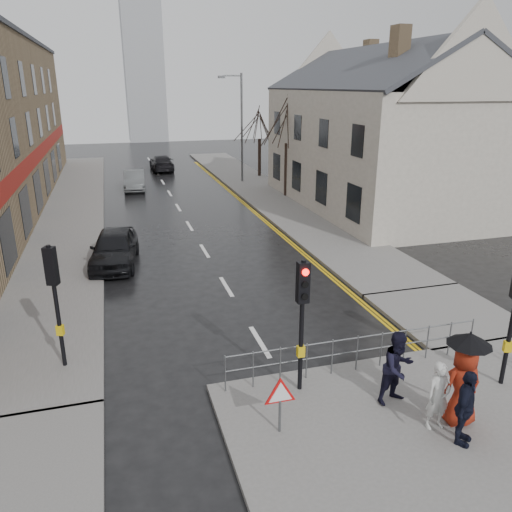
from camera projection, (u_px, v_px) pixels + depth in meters
ground at (295, 399)px, 12.25m from camera, size 120.00×120.00×0.00m
near_pavement at (499, 472)px, 9.84m from camera, size 10.00×9.00×0.14m
left_pavement at (71, 206)px, 31.40m from camera, size 4.00×44.00×0.14m
right_pavement at (259, 189)px, 36.64m from camera, size 4.00×40.00×0.14m
pavement_bridge_right at (446, 314)px, 16.66m from camera, size 4.00×4.20×0.14m
building_right_cream at (379, 129)px, 30.20m from camera, size 9.00×16.40×10.10m
church_tower at (144, 71)px, 66.02m from camera, size 5.00×5.00×18.00m
traffic_signal_near_left at (302, 303)px, 11.68m from camera, size 0.28×0.27×3.40m
traffic_signal_far_left at (54, 285)px, 12.73m from camera, size 0.34×0.33×3.40m
guard_railing_front at (357, 345)px, 13.03m from camera, size 7.14×0.04×1.00m
warning_sign at (280, 396)px, 10.60m from camera, size 0.80×0.07×1.35m
street_lamp at (239, 121)px, 37.68m from camera, size 1.83×0.25×8.00m
tree_near at (287, 120)px, 32.53m from camera, size 2.40×2.40×6.58m
tree_far at (260, 122)px, 40.16m from camera, size 2.40×2.40×5.64m
pedestrian_a at (438, 396)px, 10.80m from camera, size 0.58×0.38×1.59m
pedestrian_b at (398, 368)px, 11.65m from camera, size 1.01×0.86×1.81m
pedestrian_with_umbrella at (464, 377)px, 10.82m from camera, size 0.96×0.96×2.23m
pedestrian_d at (465, 408)px, 10.30m from camera, size 1.02×0.97×1.70m
car_parked at (114, 248)px, 21.13m from camera, size 2.37×4.67×1.53m
car_mid at (134, 180)px, 36.41m from camera, size 1.71×4.26×1.38m
car_far at (162, 163)px, 44.49m from camera, size 1.98×4.76×1.37m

